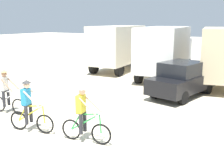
{
  "coord_description": "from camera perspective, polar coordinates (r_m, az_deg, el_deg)",
  "views": [
    {
      "loc": [
        5.69,
        -5.94,
        3.75
      ],
      "look_at": [
        -0.51,
        3.92,
        1.1
      ],
      "focal_mm": 44.92,
      "sensor_mm": 36.0,
      "label": 1
    }
  ],
  "objects": [
    {
      "name": "ground_plane",
      "position": [
        9.04,
        -10.77,
        -11.94
      ],
      "size": [
        120.0,
        120.0,
        0.0
      ],
      "primitive_type": "plane",
      "color": "beige"
    },
    {
      "name": "box_truck_cream_rv",
      "position": [
        21.48,
        1.75,
        7.81
      ],
      "size": [
        2.88,
        6.91,
        3.35
      ],
      "color": "beige",
      "rests_on": "ground"
    },
    {
      "name": "box_truck_white_box",
      "position": [
        18.74,
        10.86,
        6.85
      ],
      "size": [
        3.19,
        6.99,
        3.35
      ],
      "color": "white",
      "rests_on": "ground"
    },
    {
      "name": "box_truck_tan_camper",
      "position": [
        17.54,
        21.88,
        5.77
      ],
      "size": [
        3.73,
        7.09,
        3.35
      ],
      "color": "#CCB78E",
      "rests_on": "ground"
    },
    {
      "name": "sedan_parked",
      "position": [
        14.45,
        14.12,
        0.98
      ],
      "size": [
        2.5,
        4.45,
        1.76
      ],
      "color": "black",
      "rests_on": "ground"
    },
    {
      "name": "cyclist_orange_shirt",
      "position": [
        12.23,
        -20.69,
        -1.77
      ],
      "size": [
        1.72,
        0.54,
        1.82
      ],
      "color": "black",
      "rests_on": "ground"
    },
    {
      "name": "cyclist_cowboy_hat",
      "position": [
        9.95,
        -16.5,
        -4.71
      ],
      "size": [
        1.7,
        0.59,
        1.82
      ],
      "color": "black",
      "rests_on": "ground"
    },
    {
      "name": "cyclist_near_camera",
      "position": [
        8.79,
        -5.74,
        -6.55
      ],
      "size": [
        1.71,
        0.55,
        1.82
      ],
      "color": "black",
      "rests_on": "ground"
    }
  ]
}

